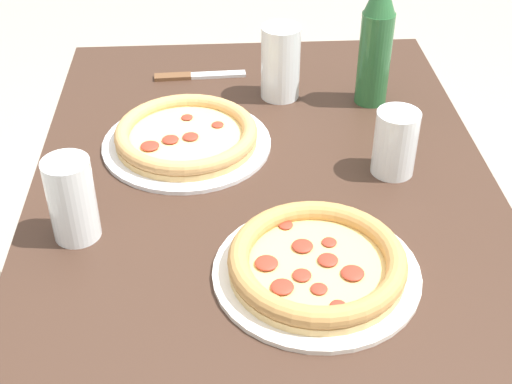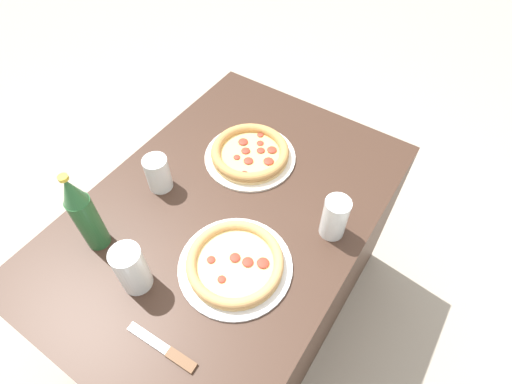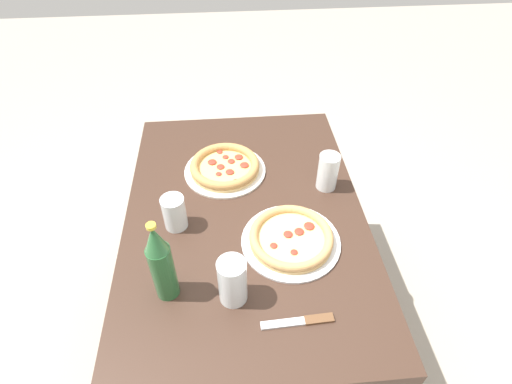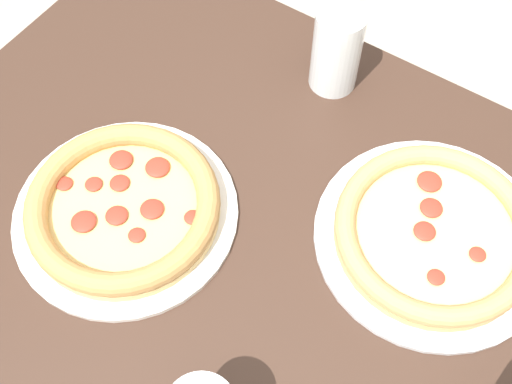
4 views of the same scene
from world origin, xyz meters
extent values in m
cube|color=#3D281E|center=(0.00, 0.00, 0.37)|extent=(1.16, 0.80, 0.73)
cylinder|color=silver|center=(0.14, 0.13, 0.74)|extent=(0.31, 0.31, 0.01)
cylinder|color=tan|center=(0.14, 0.13, 0.75)|extent=(0.26, 0.26, 0.01)
cylinder|color=#EACC7F|center=(0.14, 0.13, 0.76)|extent=(0.23, 0.23, 0.00)
torus|color=tan|center=(0.14, 0.13, 0.76)|extent=(0.26, 0.26, 0.03)
ellipsoid|color=#A83323|center=(0.20, 0.13, 0.76)|extent=(0.02, 0.02, 0.00)
ellipsoid|color=#A83323|center=(0.10, 0.20, 0.76)|extent=(0.03, 0.03, 0.01)
ellipsoid|color=#A83323|center=(0.13, 0.13, 0.76)|extent=(0.03, 0.03, 0.01)
ellipsoid|color=#A83323|center=(0.12, 0.16, 0.76)|extent=(0.03, 0.03, 0.01)
ellipsoid|color=#A83323|center=(0.17, 0.08, 0.76)|extent=(0.02, 0.02, 0.01)
cylinder|color=silver|center=(-0.22, -0.06, 0.74)|extent=(0.30, 0.30, 0.01)
cylinder|color=#DBB775|center=(-0.22, -0.06, 0.75)|extent=(0.26, 0.26, 0.01)
cylinder|color=#E5C170|center=(-0.22, -0.06, 0.76)|extent=(0.23, 0.23, 0.00)
torus|color=tan|center=(-0.22, -0.06, 0.76)|extent=(0.26, 0.26, 0.03)
ellipsoid|color=#A83323|center=(-0.22, -0.08, 0.76)|extent=(0.03, 0.03, 0.01)
ellipsoid|color=#A83323|center=(-0.31, -0.08, 0.76)|extent=(0.02, 0.02, 0.01)
ellipsoid|color=#A83323|center=(-0.22, 0.01, 0.76)|extent=(0.03, 0.03, 0.01)
ellipsoid|color=#A83323|center=(-0.25, -0.11, 0.76)|extent=(0.03, 0.03, 0.01)
ellipsoid|color=#A83323|center=(-0.18, -0.04, 0.76)|extent=(0.03, 0.03, 0.01)
ellipsoid|color=#A83323|center=(-0.25, -0.04, 0.76)|extent=(0.03, 0.03, 0.01)
ellipsoid|color=#A83323|center=(-0.18, -0.08, 0.76)|extent=(0.02, 0.02, 0.00)
ellipsoid|color=#A83323|center=(-0.27, -0.06, 0.76)|extent=(0.02, 0.02, 0.01)
ellipsoid|color=#A83323|center=(-0.27, -0.01, 0.76)|extent=(0.03, 0.03, 0.01)
ellipsoid|color=#A83323|center=(-0.13, -0.02, 0.76)|extent=(0.02, 0.02, 0.00)
cylinder|color=white|center=(-0.11, 0.30, 0.80)|extent=(0.07, 0.07, 0.14)
cylinder|color=maroon|center=(-0.11, 0.30, 0.79)|extent=(0.06, 0.06, 0.10)
camera|label=1|loc=(-0.97, 0.07, 1.45)|focal=50.00mm
camera|label=2|loc=(0.54, 0.47, 1.71)|focal=28.00mm
camera|label=3|loc=(0.93, -0.04, 1.71)|focal=28.00mm
camera|label=4|loc=(0.16, -0.31, 1.50)|focal=45.00mm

